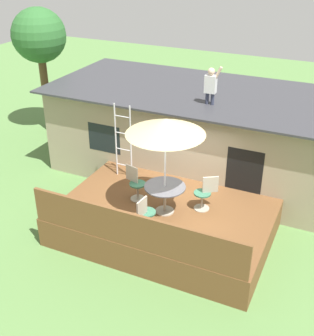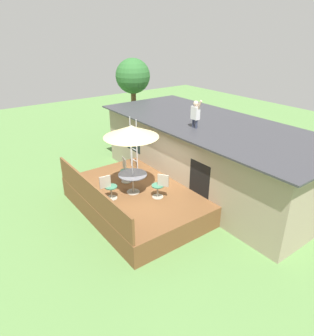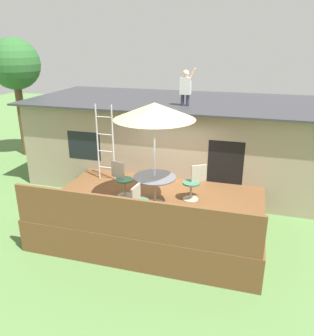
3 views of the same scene
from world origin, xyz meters
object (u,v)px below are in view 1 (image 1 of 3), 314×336
Objects in this scene: person_figure at (211,83)px; backyard_tree at (39,37)px; patio_chair_left at (136,183)px; patio_chair_right at (205,193)px; step_ladder at (123,142)px; patio_chair_near at (145,214)px; patio_table at (165,192)px; patio_umbrella at (166,126)px.

backyard_tree is at bearing 166.00° from person_figure.
person_figure reaches higher than patio_chair_left.
patio_chair_left is (-1.10, -2.55, -2.14)m from person_figure.
person_figure reaches higher than patio_chair_right.
backyard_tree is (-8.06, 4.08, 2.43)m from patio_chair_right.
patio_chair_near is (1.74, -2.15, -0.64)m from step_ladder.
backyard_tree is (-7.09, 5.57, 2.43)m from patio_chair_near.
backyard_tree is at bearing 147.14° from patio_table.
person_figure is at bearing 2.70° from patio_chair_near.
person_figure is at bearing 87.30° from patio_table.
patio_chair_right is at bearing -26.94° from patio_chair_near.
person_figure is at bearing -104.76° from patio_chair_right.
backyard_tree is at bearing 58.15° from patio_chair_near.
patio_chair_left is at bearing 164.43° from patio_umbrella.
person_figure is 7.55m from backyard_tree.
patio_table is at bearing -32.86° from backyard_tree.
step_ladder is (-1.84, 1.23, 0.51)m from patio_table.
patio_chair_near is at bearing -51.06° from step_ladder.
step_ladder reaches higher than patio_chair_right.
patio_table is at bearing -33.73° from step_ladder.
patio_chair_near is (-0.10, -0.92, -0.13)m from patio_table.
patio_chair_near is (-0.23, -3.74, -2.14)m from person_figure.
patio_table is 0.94m from patio_chair_near.
person_figure reaches higher than step_ladder.
backyard_tree is (-6.22, 4.37, 2.43)m from patio_chair_left.
step_ladder is at bearing -46.66° from patio_chair_right.
person_figure is (0.13, 2.82, 2.01)m from patio_table.
patio_chair_left is (-0.97, 0.27, -0.13)m from patio_table.
person_figure is 0.23× the size of backyard_tree.
patio_chair_right is 9.36m from backyard_tree.
patio_table is 1.76m from patio_umbrella.
step_ladder reaches higher than patio_chair_near.
step_ladder is at bearing 146.27° from patio_umbrella.
patio_chair_near is 9.34m from backyard_tree.
backyard_tree is at bearing 147.45° from step_ladder.
patio_chair_left is at bearing -23.79° from patio_chair_right.
patio_table is 0.41× the size of patio_umbrella.
patio_chair_right and patio_chair_near have the same top height.
step_ladder is 2.39× the size of patio_chair_left.
backyard_tree reaches higher than patio_chair_left.
patio_umbrella is (0.00, 0.00, 1.76)m from patio_table.
patio_chair_near is 0.19× the size of backyard_tree.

